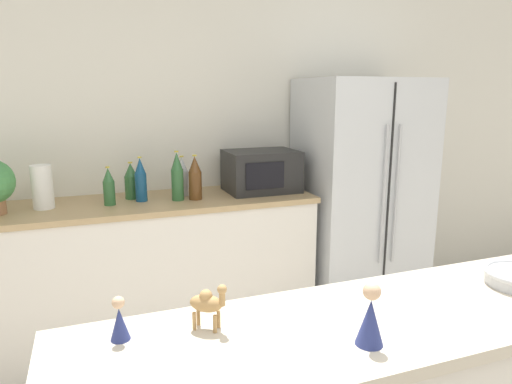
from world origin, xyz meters
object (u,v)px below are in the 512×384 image
at_px(paper_towel_roll, 42,187).
at_px(camel_figurine, 208,302).
at_px(back_bottle_2, 131,181).
at_px(back_bottle_0, 195,178).
at_px(wise_man_figurine_crimson, 120,321).
at_px(back_bottle_5, 177,177).
at_px(wise_man_figurine_blue, 370,318).
at_px(back_bottle_3, 141,180).
at_px(microwave, 261,171).
at_px(back_bottle_4, 182,177).
at_px(back_bottle_1, 109,187).
at_px(refrigerator, 360,197).

height_order(paper_towel_roll, camel_figurine, paper_towel_roll).
height_order(paper_towel_roll, back_bottle_2, paper_towel_roll).
distance_m(back_bottle_0, wise_man_figurine_crimson, 1.81).
distance_m(back_bottle_5, wise_man_figurine_crimson, 1.79).
bearing_deg(wise_man_figurine_blue, back_bottle_3, 98.75).
bearing_deg(microwave, paper_towel_roll, -179.50).
xyz_separation_m(back_bottle_4, camel_figurine, (-0.31, -1.88, 0.02)).
relative_size(back_bottle_3, wise_man_figurine_crimson, 2.46).
bearing_deg(back_bottle_1, wise_man_figurine_blue, -75.73).
relative_size(back_bottle_2, back_bottle_3, 0.85).
bearing_deg(back_bottle_5, paper_towel_roll, 175.39).
bearing_deg(back_bottle_0, camel_figurine, -101.88).
bearing_deg(paper_towel_roll, camel_figurine, -73.96).
bearing_deg(camel_figurine, refrigerator, 47.58).
height_order(paper_towel_roll, back_bottle_4, back_bottle_4).
bearing_deg(refrigerator, camel_figurine, -132.42).
distance_m(back_bottle_1, back_bottle_3, 0.20).
distance_m(back_bottle_3, back_bottle_5, 0.23).
distance_m(wise_man_figurine_blue, wise_man_figurine_crimson, 0.61).
bearing_deg(back_bottle_3, refrigerator, -1.75).
xyz_separation_m(paper_towel_roll, back_bottle_5, (0.78, -0.06, 0.02)).
relative_size(back_bottle_1, back_bottle_4, 0.89).
bearing_deg(microwave, back_bottle_1, -176.58).
height_order(wise_man_figurine_blue, wise_man_figurine_crimson, wise_man_figurine_blue).
bearing_deg(back_bottle_4, wise_man_figurine_crimson, -105.88).
relative_size(back_bottle_5, wise_man_figurine_crimson, 2.74).
bearing_deg(back_bottle_4, back_bottle_1, -166.83).
xyz_separation_m(back_bottle_1, back_bottle_2, (0.14, 0.13, 0.00)).
bearing_deg(camel_figurine, back_bottle_3, 88.82).
bearing_deg(back_bottle_1, camel_figurine, -84.98).
bearing_deg(wise_man_figurine_blue, back_bottle_5, 92.67).
bearing_deg(microwave, camel_figurine, -114.89).
bearing_deg(back_bottle_0, back_bottle_1, 176.69).
relative_size(back_bottle_3, back_bottle_4, 1.06).
distance_m(microwave, back_bottle_3, 0.81).
bearing_deg(back_bottle_2, back_bottle_3, -60.80).
distance_m(microwave, back_bottle_4, 0.54).
xyz_separation_m(paper_towel_roll, back_bottle_3, (0.56, -0.01, 0.01)).
bearing_deg(back_bottle_4, back_bottle_0, -68.53).
distance_m(paper_towel_roll, back_bottle_4, 0.84).
bearing_deg(microwave, back_bottle_2, 175.43).
bearing_deg(back_bottle_3, back_bottle_5, -13.71).
xyz_separation_m(back_bottle_0, camel_figurine, (-0.37, -1.74, 0.01)).
relative_size(back_bottle_5, wise_man_figurine_blue, 1.96).
distance_m(back_bottle_2, back_bottle_3, 0.11).
xyz_separation_m(back_bottle_0, back_bottle_3, (-0.33, 0.07, -0.00)).
bearing_deg(wise_man_figurine_crimson, wise_man_figurine_blue, -22.39).
xyz_separation_m(paper_towel_roll, back_bottle_4, (0.83, 0.06, -0.00)).
bearing_deg(back_bottle_0, back_bottle_3, 168.18).
xyz_separation_m(back_bottle_3, camel_figurine, (-0.04, -1.81, 0.01)).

